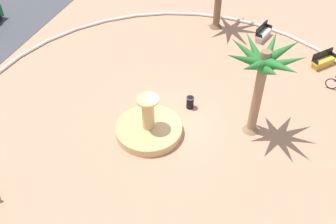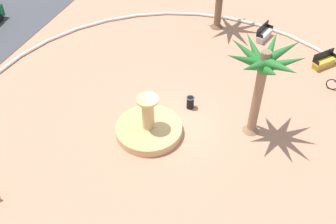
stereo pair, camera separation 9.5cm
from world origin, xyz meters
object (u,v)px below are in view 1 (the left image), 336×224
palm_tree_near_fountain (263,68)px  bench_east (323,61)px  fountain (149,128)px  bench_southeast (263,34)px  trash_bin (190,102)px

palm_tree_near_fountain → bench_east: (7.04, -3.06, -3.59)m
fountain → bench_east: size_ratio=2.21×
bench_southeast → trash_bin: (-8.33, 2.54, 0.04)m
fountain → palm_tree_near_fountain: size_ratio=0.66×
fountain → bench_east: fountain is taller
fountain → trash_bin: 2.91m
palm_tree_near_fountain → bench_southeast: bearing=6.0°
fountain → palm_tree_near_fountain: 6.37m
bench_east → bench_southeast: bearing=64.6°
fountain → bench_east: 11.98m
trash_bin → palm_tree_near_fountain: bearing=-99.9°
fountain → palm_tree_near_fountain: bearing=-68.2°
fountain → trash_bin: bearing=-28.5°
palm_tree_near_fountain → trash_bin: size_ratio=7.01×
bench_southeast → trash_bin: bench_southeast is taller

